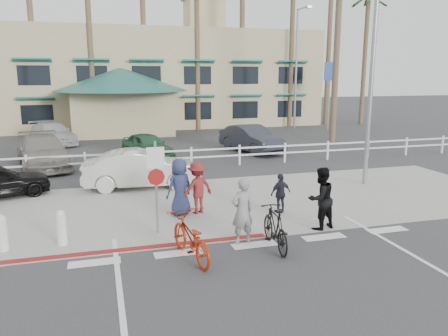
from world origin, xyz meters
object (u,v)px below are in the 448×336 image
object	(u,v)px
bike_red	(190,238)
sign_post	(156,183)
bike_black	(275,228)
car_white_sedan	(142,169)

from	to	relation	value
bike_red	sign_post	bearing A→B (deg)	-87.05
bike_black	car_white_sedan	world-z (taller)	car_white_sedan
car_white_sedan	sign_post	bearing A→B (deg)	-176.64
sign_post	bike_black	bearing A→B (deg)	-35.47
bike_black	car_white_sedan	xyz separation A→B (m)	(-2.63, 7.20, 0.18)
sign_post	car_white_sedan	distance (m)	5.31
bike_red	car_white_sedan	bearing A→B (deg)	-98.27
sign_post	car_white_sedan	bearing A→B (deg)	88.98
sign_post	bike_black	size ratio (longest dim) A/B	1.56
bike_red	bike_black	bearing A→B (deg)	169.90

